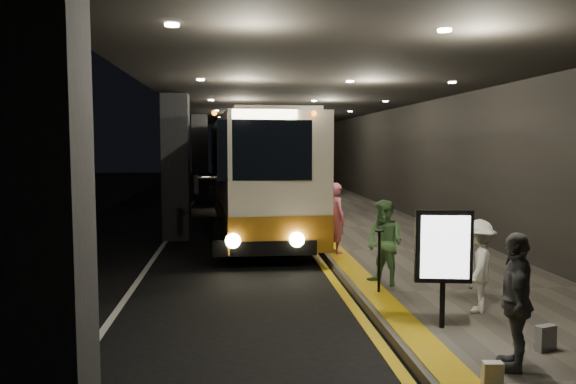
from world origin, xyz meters
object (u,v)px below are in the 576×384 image
stanchion_post (379,262)px  passenger_waiting_grey (516,301)px  coach_main (255,179)px  bag_polka (546,338)px  passenger_waiting_white (478,266)px  coach_second (247,163)px  passenger_waiting_green (385,243)px  coach_third (243,160)px  passenger_boarding (336,218)px  bag_plain (492,374)px  info_sign (444,249)px

stanchion_post → passenger_waiting_grey: bearing=-78.5°
coach_main → passenger_waiting_grey: bearing=-81.0°
bag_polka → passenger_waiting_white: bearing=94.9°
coach_second → stanchion_post: (1.96, -21.55, -1.09)m
coach_second → passenger_waiting_green: size_ratio=7.31×
coach_third → passenger_waiting_grey: coach_third is taller
passenger_waiting_green → passenger_boarding: bearing=150.9°
coach_main → bag_plain: coach_main is taller
passenger_waiting_white → bag_plain: 3.04m
bag_polka → stanchion_post: 3.46m
coach_third → info_sign: bearing=-89.0°
passenger_waiting_white → info_sign: 1.24m
coach_main → info_sign: (2.41, -10.45, -0.42)m
passenger_waiting_green → bag_plain: passenger_waiting_green is taller
info_sign → bag_plain: bearing=-86.0°
passenger_waiting_white → bag_polka: size_ratio=4.45×
bag_plain → passenger_waiting_green: bearing=90.0°
passenger_waiting_green → passenger_waiting_white: passenger_waiting_green is taller
info_sign → stanchion_post: 2.20m
passenger_waiting_white → bag_polka: (0.15, -1.79, -0.59)m
passenger_waiting_white → stanchion_post: size_ratio=1.32×
coach_second → bag_plain: coach_second is taller
passenger_boarding → passenger_waiting_grey: (0.86, -7.42, -0.05)m
bag_plain → passenger_waiting_white: bearing=69.2°
passenger_boarding → passenger_waiting_grey: 7.47m
bag_polka → bag_plain: (-1.21, -0.99, -0.03)m
passenger_boarding → info_sign: passenger_boarding is taller
passenger_waiting_grey → bag_polka: size_ratio=4.95×
passenger_waiting_white → bag_plain: bearing=12.0°
coach_third → passenger_waiting_grey: 38.91m
coach_main → coach_second: size_ratio=0.98×
passenger_waiting_white → passenger_waiting_grey: (-0.57, -2.32, 0.08)m
coach_third → bag_polka: (3.43, -38.27, -1.34)m
passenger_waiting_green → info_sign: size_ratio=0.94×
passenger_boarding → bag_plain: 7.92m
passenger_boarding → stanchion_post: passenger_boarding is taller
coach_second → passenger_waiting_white: coach_second is taller
coach_second → passenger_boarding: size_ratio=6.81×
passenger_waiting_grey → coach_third: bearing=-151.9°
passenger_waiting_grey → stanchion_post: size_ratio=1.46×
coach_second → passenger_waiting_white: bearing=-79.0°
coach_third → passenger_waiting_white: 36.64m
passenger_boarding → coach_main: bearing=4.7°
info_sign → stanchion_post: size_ratio=1.54×
passenger_waiting_grey → bag_plain: 0.97m
passenger_waiting_white → coach_third: bearing=-142.1°
passenger_waiting_white → bag_plain: passenger_waiting_white is taller
stanchion_post → passenger_boarding: bearing=91.8°
coach_main → passenger_waiting_white: size_ratio=7.82×
passenger_waiting_green → info_sign: info_sign is taller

